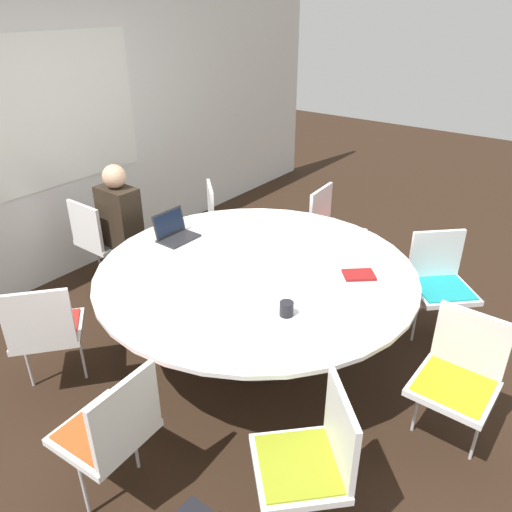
% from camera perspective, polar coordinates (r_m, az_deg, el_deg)
% --- Properties ---
extents(ground_plane, '(16.00, 16.00, 0.00)m').
position_cam_1_polar(ground_plane, '(3.93, -0.00, -10.98)').
color(ground_plane, black).
extents(wall_back, '(8.00, 0.07, 2.70)m').
position_cam_1_polar(wall_back, '(4.92, -22.29, 12.70)').
color(wall_back, silver).
rests_on(wall_back, ground_plane).
extents(conference_table, '(2.25, 2.25, 0.75)m').
position_cam_1_polar(conference_table, '(3.56, -0.00, -2.63)').
color(conference_table, '#333333').
rests_on(conference_table, ground_plane).
extents(chair_0, '(0.43, 0.45, 0.86)m').
position_cam_1_polar(chair_0, '(4.74, -17.40, 2.18)').
color(chair_0, white).
rests_on(chair_0, ground_plane).
extents(chair_1, '(0.61, 0.60, 0.86)m').
position_cam_1_polar(chair_1, '(3.59, -22.97, -7.53)').
color(chair_1, white).
rests_on(chair_1, ground_plane).
extents(chair_2, '(0.47, 0.45, 0.86)m').
position_cam_1_polar(chair_2, '(2.76, -16.19, -18.26)').
color(chair_2, white).
rests_on(chair_2, ground_plane).
extents(chair_3, '(0.61, 0.61, 0.86)m').
position_cam_1_polar(chair_3, '(2.56, 6.48, -21.68)').
color(chair_3, white).
rests_on(chair_3, ground_plane).
extents(chair_4, '(0.43, 0.45, 0.86)m').
position_cam_1_polar(chair_4, '(3.19, 22.21, -12.24)').
color(chair_4, white).
rests_on(chair_4, ground_plane).
extents(chair_5, '(0.61, 0.61, 0.86)m').
position_cam_1_polar(chair_5, '(4.10, 20.29, -2.43)').
color(chair_5, white).
rests_on(chair_5, ground_plane).
extents(chair_6, '(0.47, 0.45, 0.86)m').
position_cam_1_polar(chair_6, '(4.79, 8.65, 3.47)').
color(chair_6, white).
rests_on(chair_6, ground_plane).
extents(chair_7, '(0.61, 0.61, 0.86)m').
position_cam_1_polar(chair_7, '(4.89, -3.64, 4.26)').
color(chair_7, white).
rests_on(chair_7, ground_plane).
extents(person_0, '(0.26, 0.36, 1.21)m').
position_cam_1_polar(person_0, '(4.52, -15.10, 3.98)').
color(person_0, '#2D2319').
rests_on(person_0, ground_plane).
extents(laptop, '(0.31, 0.23, 0.21)m').
position_cam_1_polar(laptop, '(3.99, -9.31, 2.76)').
color(laptop, '#232326').
rests_on(laptop, conference_table).
extents(spiral_notebook, '(0.25, 0.26, 0.02)m').
position_cam_1_polar(spiral_notebook, '(3.49, 11.68, -2.12)').
color(spiral_notebook, maroon).
rests_on(spiral_notebook, conference_table).
extents(coffee_cup, '(0.09, 0.09, 0.09)m').
position_cam_1_polar(coffee_cup, '(3.01, 3.51, -6.04)').
color(coffee_cup, black).
rests_on(coffee_cup, conference_table).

